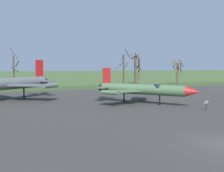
# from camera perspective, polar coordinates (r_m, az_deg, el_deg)

# --- Properties ---
(asphalt_apron) EXTENTS (84.49, 53.33, 0.05)m
(asphalt_apron) POSITION_cam_1_polar(r_m,az_deg,el_deg) (31.80, 2.05, -4.72)
(asphalt_apron) COLOR #383533
(asphalt_apron) RESTS_ON ground
(grass_verge_strip) EXTENTS (144.49, 12.00, 0.06)m
(grass_verge_strip) POSITION_cam_1_polar(r_m,az_deg,el_deg) (62.80, -10.46, -0.45)
(grass_verge_strip) COLOR #344B23
(grass_verge_strip) RESTS_ON ground
(jet_fighter_front_left) EXTENTS (15.46, 14.25, 5.99)m
(jet_fighter_front_left) POSITION_cam_1_polar(r_m,az_deg,el_deg) (41.04, -21.83, 0.44)
(jet_fighter_front_left) COLOR #565B60
(jet_fighter_front_left) RESTS_ON ground
(jet_fighter_front_right) EXTENTS (10.82, 12.46, 4.73)m
(jet_fighter_front_right) POSITION_cam_1_polar(r_m,az_deg,el_deg) (35.68, 6.42, -0.66)
(jet_fighter_front_right) COLOR #4C6B47
(jet_fighter_front_right) RESTS_ON ground
(info_placard_front_right) EXTENTS (0.51, 0.30, 1.08)m
(info_placard_front_right) POSITION_cam_1_polar(r_m,az_deg,el_deg) (32.12, 19.12, -3.70)
(info_placard_front_right) COLOR black
(info_placard_front_right) RESTS_ON ground
(bare_tree_far_left) EXTENTS (1.95, 2.38, 9.11)m
(bare_tree_far_left) POSITION_cam_1_polar(r_m,az_deg,el_deg) (66.04, -19.83, 3.10)
(bare_tree_far_left) COLOR #42382D
(bare_tree_far_left) RESTS_ON ground
(bare_tree_left_of_center) EXTENTS (3.67, 3.69, 9.41)m
(bare_tree_left_of_center) POSITION_cam_1_polar(r_m,az_deg,el_deg) (70.65, 2.44, 3.68)
(bare_tree_left_of_center) COLOR #42382D
(bare_tree_left_of_center) RESTS_ON ground
(bare_tree_center) EXTENTS (2.95, 2.61, 8.64)m
(bare_tree_center) POSITION_cam_1_polar(r_m,az_deg,el_deg) (73.94, 4.96, 3.89)
(bare_tree_center) COLOR #42382D
(bare_tree_center) RESTS_ON ground
(bare_tree_right_of_center) EXTENTS (2.06, 2.07, 9.46)m
(bare_tree_right_of_center) POSITION_cam_1_polar(r_m,az_deg,el_deg) (77.72, 5.68, 3.51)
(bare_tree_right_of_center) COLOR brown
(bare_tree_right_of_center) RESTS_ON ground
(bare_tree_far_right) EXTENTS (3.12, 3.10, 7.01)m
(bare_tree_far_right) POSITION_cam_1_polar(r_m,az_deg,el_deg) (80.13, 13.57, 3.12)
(bare_tree_far_right) COLOR brown
(bare_tree_far_right) RESTS_ON ground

